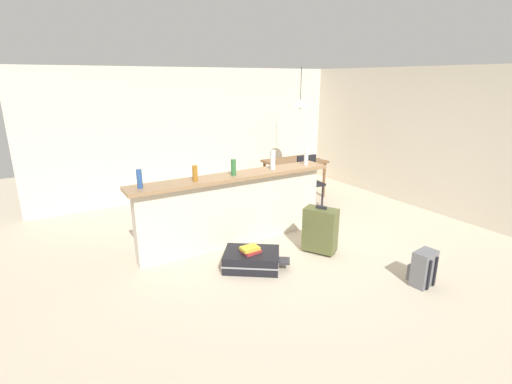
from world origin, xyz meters
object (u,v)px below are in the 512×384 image
bottle_clear (273,160)px  suitcase_upright_olive (320,230)px  dining_table (294,165)px  suitcase_flat_black (252,260)px  book_stack (250,250)px  bottle_white (306,157)px  dining_chair_near_partition (309,178)px  bottle_amber (195,173)px  backpack_grey (423,269)px  bottle_blue (139,179)px  bottle_green (233,167)px  pendant_lamp (300,103)px

bottle_clear → suitcase_upright_olive: size_ratio=0.42×
dining_table → suitcase_flat_black: size_ratio=1.27×
suitcase_flat_black → book_stack: book_stack is taller
bottle_white → dining_chair_near_partition: size_ratio=0.28×
bottle_amber → suitcase_upright_olive: bottle_amber is taller
suitcase_upright_olive → backpack_grey: 1.36m
bottle_amber → bottle_white: size_ratio=0.81×
bottle_blue → bottle_clear: bottle_clear is taller
bottle_green → book_stack: 1.18m
bottle_blue → bottle_green: bearing=-0.9°
bottle_blue → suitcase_upright_olive: (2.14, -0.86, -0.81)m
dining_chair_near_partition → suitcase_upright_olive: bearing=-124.1°
bottle_blue → bottle_clear: (1.92, -0.00, 0.02)m
dining_table → suitcase_flat_black: dining_table is taller
bottle_blue → dining_chair_near_partition: size_ratio=0.25×
bottle_green → backpack_grey: (1.33, -2.12, -0.93)m
bottle_blue → suitcase_upright_olive: bearing=-22.0°
bottle_clear → dining_chair_near_partition: size_ratio=0.30×
pendant_lamp → suitcase_flat_black: bearing=-137.5°
suitcase_flat_black → book_stack: bearing=-152.1°
suitcase_flat_black → suitcase_upright_olive: size_ratio=1.29×
suitcase_upright_olive → bottle_green: bearing=135.9°
dining_chair_near_partition → pendant_lamp: bearing=74.5°
bottle_green → dining_chair_near_partition: (2.02, 0.86, -0.62)m
dining_table → book_stack: 3.18m
bottle_clear → dining_table: size_ratio=0.26×
bottle_amber → bottle_blue: bearing=176.5°
bottle_clear → bottle_white: (0.60, -0.02, -0.01)m
suitcase_flat_black → dining_table: bearing=43.8°
bottle_white → bottle_green: bearing=179.8°
bottle_amber → bottle_clear: bearing=1.8°
dining_chair_near_partition → bottle_blue: bearing=-165.7°
dining_table → bottle_blue: bearing=-157.5°
suitcase_upright_olive → dining_chair_near_partition: bearing=55.9°
bottle_amber → dining_table: (2.67, 1.44, -0.48)m
bottle_amber → bottle_clear: (1.23, 0.04, 0.04)m
bottle_clear → dining_chair_near_partition: bottle_clear is taller
bottle_clear → suitcase_flat_black: size_ratio=0.32×
bottle_blue → dining_chair_near_partition: bottle_blue is taller
bottle_white → book_stack: bottle_white is taller
backpack_grey → bottle_white: bearing=92.0°
bottle_white → dining_chair_near_partition: bearing=48.2°
pendant_lamp → bottle_green: bearing=-147.6°
pendant_lamp → book_stack: size_ratio=3.19×
bottle_clear → dining_table: 2.08m
dining_chair_near_partition → backpack_grey: 3.08m
dining_chair_near_partition → suitcase_upright_olive: (-1.15, -1.70, -0.19)m
bottle_green → dining_table: bottle_green is taller
bottle_clear → bottle_white: 0.60m
bottle_blue → bottle_amber: bearing=-3.5°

